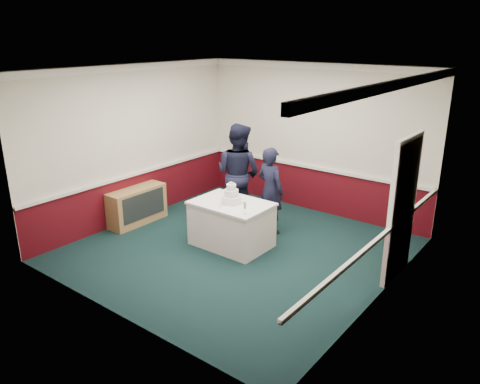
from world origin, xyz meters
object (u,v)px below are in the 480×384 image
Objects in this scene: wedding_cake at (231,196)px; cake_knife at (223,205)px; cake_table at (232,224)px; champagne_flute at (245,206)px; sideboard at (137,206)px; person_man at (238,173)px; person_woman at (270,191)px.

cake_knife is (-0.03, -0.20, -0.11)m from wedding_cake.
cake_table is 0.44m from cake_knife.
champagne_flute is at bearing -29.25° from wedding_cake.
sideboard is 2.06m from person_man.
cake_knife is at bearing 113.23° from person_man.
cake_table is at bearing 150.75° from champagne_flute.
cake_knife is 0.14× the size of person_woman.
champagne_flute is (2.59, 0.04, 0.58)m from sideboard.
person_woman is at bearing 104.82° from champagne_flute.
champagne_flute is 0.13× the size of person_woman.
person_man reaches higher than sideboard.
person_woman reaches higher than wedding_cake.
wedding_cake is 0.92m from person_woman.
cake_table is 0.50m from wedding_cake.
sideboard is 0.62× the size of person_man.
cake_table is (2.09, 0.32, 0.05)m from sideboard.
person_man is (-0.61, 0.97, 0.57)m from cake_table.
champagne_flute is at bearing -8.10° from cake_knife.
sideboard is 5.45× the size of cake_knife.
person_woman is (0.19, 0.90, -0.09)m from wedding_cake.
cake_table is at bearing 8.78° from sideboard.
sideboard is 2.11m from cake_table.
champagne_flute reaches higher than cake_table.
champagne_flute is 1.67m from person_man.
cake_knife reaches higher than cake_table.
wedding_cake reaches higher than sideboard.
cake_table is 3.63× the size of wedding_cake.
champagne_flute is (0.53, -0.08, 0.14)m from cake_knife.
cake_knife is 1.07× the size of champagne_flute.
sideboard is 2.11m from cake_knife.
cake_knife is at bearing -98.53° from cake_table.
sideboard is at bearing 38.07° from person_man.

